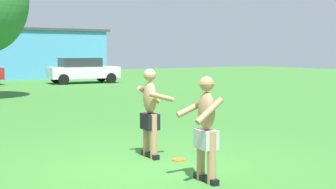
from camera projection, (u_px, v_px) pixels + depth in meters
ground_plane at (152, 168)px, 7.99m from camera, size 80.00×80.00×0.00m
player_near at (150, 111)px, 8.69m from camera, size 0.59×0.64×1.66m
player_in_gray at (206, 125)px, 7.04m from camera, size 0.56×0.61×1.62m
frisbee at (179, 160)px, 8.52m from camera, size 0.25×0.25×0.03m
car_white_mid_lot at (82, 70)px, 29.19m from camera, size 4.42×2.29×1.58m
outbuilding_behind_lot at (4, 53)px, 34.79m from camera, size 14.28×6.85×3.64m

